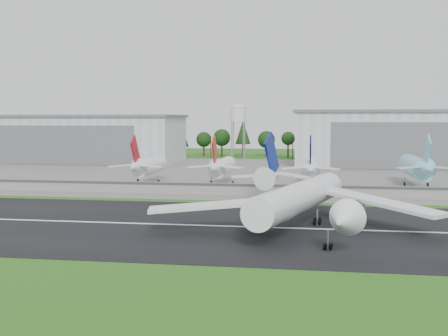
% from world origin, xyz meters
% --- Properties ---
extents(ground, '(600.00, 600.00, 0.00)m').
position_xyz_m(ground, '(0.00, 0.00, 0.00)').
color(ground, '#1F5D16').
rests_on(ground, ground).
extents(runway, '(320.00, 60.00, 0.10)m').
position_xyz_m(runway, '(0.00, 10.00, 0.05)').
color(runway, black).
rests_on(runway, ground).
extents(runway_centerline, '(220.00, 1.00, 0.02)m').
position_xyz_m(runway_centerline, '(0.00, 10.00, 0.11)').
color(runway_centerline, white).
rests_on(runway_centerline, runway).
extents(apron, '(320.00, 150.00, 0.10)m').
position_xyz_m(apron, '(0.00, 120.00, 0.05)').
color(apron, slate).
rests_on(apron, ground).
extents(blast_fence, '(240.00, 0.61, 3.50)m').
position_xyz_m(blast_fence, '(0.00, 54.99, 1.81)').
color(blast_fence, gray).
rests_on(blast_fence, ground).
extents(hangar_west, '(97.00, 44.00, 23.20)m').
position_xyz_m(hangar_west, '(-80.00, 164.92, 11.63)').
color(hangar_west, silver).
rests_on(hangar_west, ground).
extents(hangar_east, '(102.00, 47.00, 25.20)m').
position_xyz_m(hangar_east, '(75.00, 164.92, 12.63)').
color(hangar_east, silver).
rests_on(hangar_east, ground).
extents(water_tower, '(8.40, 8.40, 29.40)m').
position_xyz_m(water_tower, '(-5.00, 185.00, 24.55)').
color(water_tower, '#99999E').
rests_on(water_tower, ground).
extents(utility_poles, '(230.00, 3.00, 12.00)m').
position_xyz_m(utility_poles, '(0.00, 200.00, 0.00)').
color(utility_poles, black).
rests_on(utility_poles, ground).
extents(treeline, '(320.00, 16.00, 22.00)m').
position_xyz_m(treeline, '(0.00, 215.00, 0.00)').
color(treeline, black).
rests_on(treeline, ground).
extents(main_airliner, '(54.99, 58.22, 18.17)m').
position_xyz_m(main_airliner, '(30.44, 9.58, 4.89)').
color(main_airliner, white).
rests_on(main_airliner, runway).
extents(parked_jet_red_a, '(7.36, 31.29, 16.47)m').
position_xyz_m(parked_jet_red_a, '(-20.51, 76.53, 5.98)').
color(parked_jet_red_a, white).
rests_on(parked_jet_red_a, ground).
extents(parked_jet_red_b, '(7.36, 31.29, 16.56)m').
position_xyz_m(parked_jet_red_b, '(4.00, 76.54, 6.06)').
color(parked_jet_red_b, white).
rests_on(parked_jet_red_b, ground).
extents(parked_jet_navy, '(7.36, 31.29, 16.59)m').
position_xyz_m(parked_jet_navy, '(32.02, 76.55, 6.09)').
color(parked_jet_navy, white).
rests_on(parked_jet_navy, ground).
extents(parked_jet_skyblue, '(7.36, 37.29, 16.99)m').
position_xyz_m(parked_jet_skyblue, '(64.73, 81.60, 6.42)').
color(parked_jet_skyblue, '#8CD7F2').
rests_on(parked_jet_skyblue, ground).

